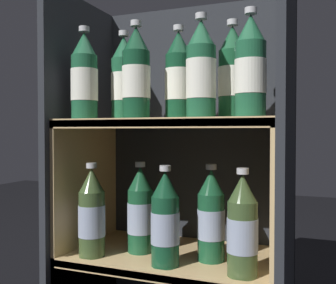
% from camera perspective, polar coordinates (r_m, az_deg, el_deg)
% --- Properties ---
extents(fridge_back_wall, '(0.61, 0.02, 0.99)m').
position_cam_1_polar(fridge_back_wall, '(1.25, 3.78, -3.30)').
color(fridge_back_wall, '#23262B').
rests_on(fridge_back_wall, ground_plane).
extents(fridge_side_left, '(0.02, 0.37, 0.99)m').
position_cam_1_polar(fridge_side_left, '(1.22, -12.30, -3.47)').
color(fridge_side_left, '#23262B').
rests_on(fridge_side_left, ground_plane).
extents(fridge_side_right, '(0.02, 0.37, 0.99)m').
position_cam_1_polar(fridge_side_right, '(1.02, 16.89, -4.47)').
color(fridge_side_right, '#23262B').
rests_on(fridge_side_right, ground_plane).
extents(shelf_lower, '(0.57, 0.33, 0.27)m').
position_cam_1_polar(shelf_lower, '(1.14, 0.78, -18.55)').
color(shelf_lower, tan).
rests_on(shelf_lower, ground_plane).
extents(shelf_upper, '(0.57, 0.33, 0.63)m').
position_cam_1_polar(shelf_upper, '(1.08, 0.85, -6.80)').
color(shelf_upper, tan).
rests_on(shelf_upper, ground_plane).
extents(bottle_upper_front_0, '(0.07, 0.07, 0.25)m').
position_cam_1_polar(bottle_upper_front_0, '(1.10, -12.04, 8.92)').
color(bottle_upper_front_0, '#1E5638').
rests_on(bottle_upper_front_0, shelf_upper).
extents(bottle_upper_front_1, '(0.07, 0.07, 0.25)m').
position_cam_1_polar(bottle_upper_front_1, '(1.02, -4.64, 9.52)').
color(bottle_upper_front_1, '#144228').
rests_on(bottle_upper_front_1, shelf_upper).
extents(bottle_upper_front_2, '(0.07, 0.07, 0.25)m').
position_cam_1_polar(bottle_upper_front_2, '(0.96, 4.82, 10.00)').
color(bottle_upper_front_2, '#1E5638').
rests_on(bottle_upper_front_2, shelf_upper).
extents(bottle_upper_front_3, '(0.07, 0.07, 0.25)m').
position_cam_1_polar(bottle_upper_front_3, '(0.93, 11.89, 10.25)').
color(bottle_upper_front_3, '#1E5638').
rests_on(bottle_upper_front_3, shelf_upper).
extents(bottle_upper_back_0, '(0.07, 0.07, 0.25)m').
position_cam_1_polar(bottle_upper_back_0, '(1.13, -6.42, 8.77)').
color(bottle_upper_back_0, '#1E5638').
rests_on(bottle_upper_back_0, shelf_upper).
extents(bottle_upper_back_1, '(0.07, 0.07, 0.25)m').
position_cam_1_polar(bottle_upper_back_1, '(1.06, 1.53, 9.21)').
color(bottle_upper_back_1, '#144228').
rests_on(bottle_upper_back_1, shelf_upper).
extents(bottle_upper_back_2, '(0.07, 0.07, 0.25)m').
position_cam_1_polar(bottle_upper_back_2, '(1.02, 9.32, 9.51)').
color(bottle_upper_back_2, '#194C2D').
rests_on(bottle_upper_back_2, shelf_upper).
extents(bottle_lower_front_0, '(0.07, 0.07, 0.25)m').
position_cam_1_polar(bottle_lower_front_0, '(1.10, -11.01, -10.32)').
color(bottle_lower_front_0, '#384C28').
rests_on(bottle_lower_front_0, shelf_lower).
extents(bottle_lower_front_1, '(0.07, 0.07, 0.25)m').
position_cam_1_polar(bottle_lower_front_1, '(1.00, -0.41, -11.42)').
color(bottle_lower_front_1, '#144228').
rests_on(bottle_lower_front_1, shelf_lower).
extents(bottle_lower_front_2, '(0.07, 0.07, 0.25)m').
position_cam_1_polar(bottle_lower_front_2, '(0.95, 10.75, -12.17)').
color(bottle_lower_front_2, '#384C28').
rests_on(bottle_lower_front_2, shelf_lower).
extents(bottle_lower_back_0, '(0.07, 0.07, 0.25)m').
position_cam_1_polar(bottle_lower_back_0, '(1.12, -4.04, -10.10)').
color(bottle_lower_back_0, '#194C2D').
rests_on(bottle_lower_back_0, shelf_lower).
extents(bottle_lower_back_1, '(0.07, 0.07, 0.25)m').
position_cam_1_polar(bottle_lower_back_1, '(1.05, 6.26, -10.85)').
color(bottle_lower_back_1, '#194C2D').
rests_on(bottle_lower_back_1, shelf_lower).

